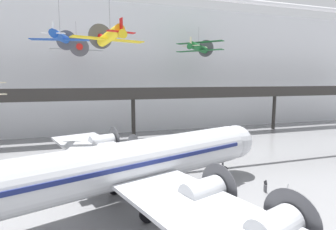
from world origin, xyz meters
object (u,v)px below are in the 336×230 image
Objects in this scene: suspended_plane_yellow_lowwing at (110,36)px; suspended_plane_silver_racer at (77,48)px; suspended_plane_green_biplane at (199,47)px; info_sign_pedestal at (265,187)px; stanchion_barrier at (288,191)px; suspended_plane_blue_trainer at (60,37)px; airliner_silver_main at (124,165)px.

suspended_plane_yellow_lowwing is 22.12m from suspended_plane_silver_racer.
suspended_plane_green_biplane reaches higher than info_sign_pedestal.
suspended_plane_green_biplane is 7.13× the size of stanchion_barrier.
suspended_plane_silver_racer reaches higher than info_sign_pedestal.
info_sign_pedestal reaches higher than stanchion_barrier.
suspended_plane_blue_trainer is 6.34× the size of stanchion_barrier.
stanchion_barrier is 0.87× the size of info_sign_pedestal.
suspended_plane_green_biplane is 1.12× the size of suspended_plane_blue_trainer.
suspended_plane_blue_trainer is at bearing 158.44° from info_sign_pedestal.
suspended_plane_green_biplane is (17.65, 19.65, 1.86)m from suspended_plane_yellow_lowwing.
airliner_silver_main is at bearing 167.68° from suspended_plane_yellow_lowwing.
airliner_silver_main is 5.05× the size of suspended_plane_yellow_lowwing.
suspended_plane_silver_racer is at bearing -7.35° from suspended_plane_yellow_lowwing.
suspended_plane_green_biplane is 25.60m from suspended_plane_blue_trainer.
stanchion_barrier is at bearing -20.35° from info_sign_pedestal.
suspended_plane_blue_trainer is (-5.25, 12.57, 11.66)m from airliner_silver_main.
stanchion_barrier is (14.59, -1.95, -3.32)m from airliner_silver_main.
suspended_plane_green_biplane is 30.35m from info_sign_pedestal.
suspended_plane_blue_trainer is 28.79m from stanchion_barrier.
suspended_plane_silver_racer is at bearing 132.47° from suspended_plane_green_biplane.
airliner_silver_main is 15.09m from stanchion_barrier.
stanchion_barrier is (19.84, -14.52, -14.98)m from suspended_plane_blue_trainer.
airliner_silver_main is 32.68m from suspended_plane_green_biplane.
suspended_plane_silver_racer and suspended_plane_blue_trainer have the same top height.
suspended_plane_green_biplane is 6.19× the size of info_sign_pedestal.
suspended_plane_silver_racer reaches higher than stanchion_barrier.
info_sign_pedestal is at bearing 22.81° from suspended_plane_silver_racer.
suspended_plane_yellow_lowwing is 0.91× the size of suspended_plane_green_biplane.
info_sign_pedestal is at bearing 144.92° from stanchion_barrier.
suspended_plane_yellow_lowwing is 5.60× the size of info_sign_pedestal.
suspended_plane_blue_trainer is (-4.89, 7.55, 0.83)m from suspended_plane_yellow_lowwing.
stanchion_barrier is at bearing 24.11° from suspended_plane_silver_racer.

